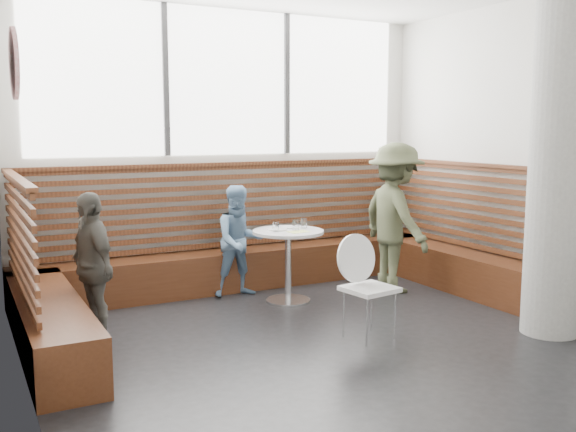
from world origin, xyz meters
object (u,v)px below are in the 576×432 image
adult_man (395,218)px  child_back (240,241)px  child_left (92,266)px  concrete_column (558,157)px  cafe_chair (365,278)px  cafe_table (288,251)px

adult_man → child_back: 1.77m
child_left → child_back: bearing=102.8°
adult_man → child_left: size_ratio=1.29×
child_left → concrete_column: bearing=53.9°
cafe_chair → cafe_table: bearing=84.8°
child_back → child_left: size_ratio=0.94×
adult_man → child_left: (-3.38, -0.13, -0.19)m
child_back → child_left: bearing=-154.8°
child_left → adult_man: bearing=81.6°
adult_man → cafe_chair: bearing=138.1°
child_back → adult_man: bearing=-18.9°
adult_man → child_left: adult_man is taller
cafe_table → child_back: 0.60m
cafe_chair → child_left: bearing=145.4°
cafe_table → child_back: size_ratio=0.63×
concrete_column → child_left: (-3.71, 1.77, -0.95)m
cafe_chair → adult_man: (1.21, 1.18, 0.31)m
cafe_chair → child_left: child_left is taller
concrete_column → child_left: concrete_column is taller
cafe_table → child_left: (-2.09, -0.27, 0.10)m
cafe_chair → child_back: size_ratio=0.74×
adult_man → concrete_column: bearing=-166.4°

